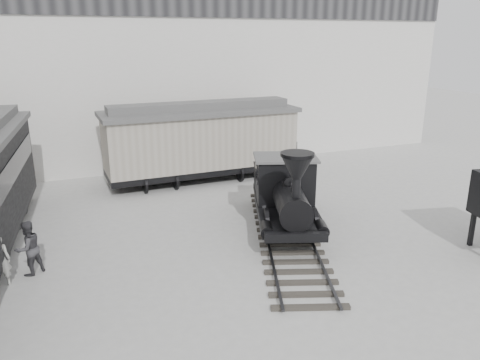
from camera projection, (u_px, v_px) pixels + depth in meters
name	position (u px, v px, depth m)	size (l,w,h in m)	color
ground	(307.00, 280.00, 14.08)	(90.00, 90.00, 0.00)	#9E9E9B
north_wall	(175.00, 65.00, 25.73)	(34.00, 2.51, 11.00)	silver
locomotive	(286.00, 198.00, 17.40)	(5.40, 10.00, 3.48)	#322D29
boxcar	(201.00, 140.00, 23.41)	(9.77, 3.17, 3.99)	black
visitor_a	(0.00, 260.00, 13.57)	(0.59, 0.39, 1.62)	#BBBBB4
visitor_b	(28.00, 248.00, 14.22)	(0.84, 0.66, 1.73)	#3A3A3D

